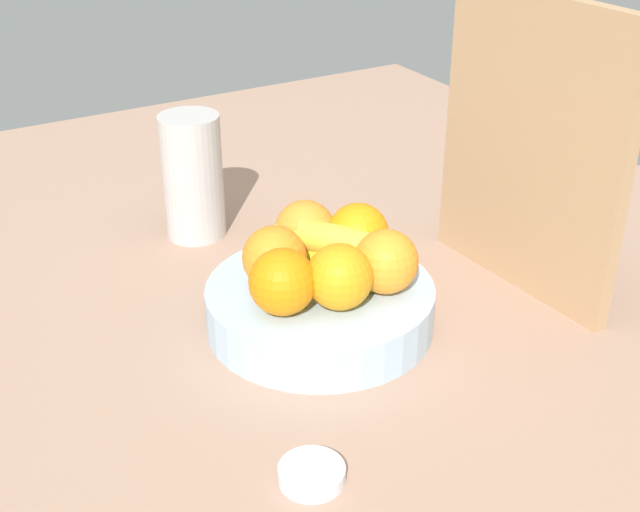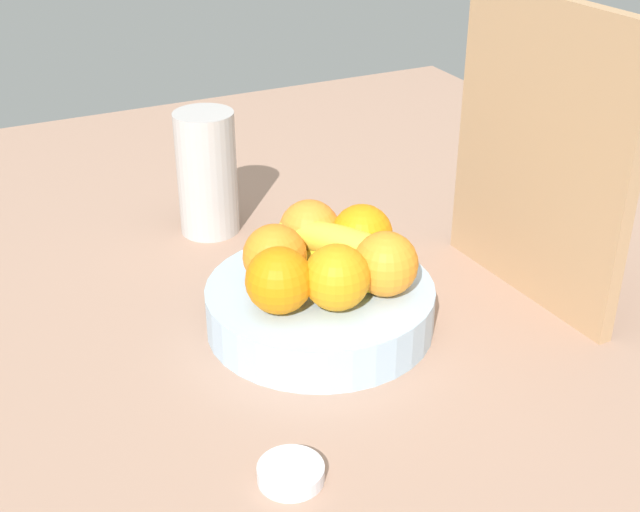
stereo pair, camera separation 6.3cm
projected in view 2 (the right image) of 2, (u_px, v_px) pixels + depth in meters
ground_plane at (341, 349)px, 99.05cm from camera, size 180.00×140.00×3.00cm
fruit_bowl at (320, 306)px, 99.48cm from camera, size 26.39×26.39×5.28cm
orange_front_left at (279, 280)px, 92.14cm from camera, size 7.36×7.36×7.36cm
orange_front_right at (337, 277)px, 92.71cm from camera, size 7.36×7.36×7.36cm
orange_center at (386, 264)px, 95.37cm from camera, size 7.36×7.36×7.36cm
orange_back_left at (362, 235)px, 101.63cm from camera, size 7.36×7.36×7.36cm
orange_back_right at (309, 230)px, 102.76cm from camera, size 7.36×7.36×7.36cm
orange_top_stack at (275, 256)px, 96.99cm from camera, size 7.36×7.36×7.36cm
banana_bunch at (338, 252)px, 99.07cm from camera, size 17.45×13.02×6.20cm
cutting_board at (540, 155)px, 99.77cm from camera, size 28.06×3.23×36.00cm
thermos_tumbler at (207, 173)px, 118.67cm from camera, size 8.30×8.30×17.48cm
jar_lid at (291, 473)px, 77.85cm from camera, size 6.17×6.17×1.48cm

